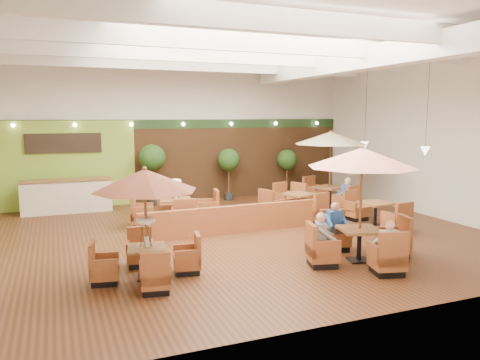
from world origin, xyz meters
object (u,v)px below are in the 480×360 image
table_5 (291,206)px  diner_3 (346,192)px  table_0 (145,203)px  table_1 (361,183)px  diner_2 (323,234)px  diner_4 (346,193)px  table_3 (176,211)px  diner_1 (336,221)px  table_4 (375,215)px  topiary_1 (229,162)px  service_counter (67,196)px  topiary_2 (287,161)px  table_2 (329,153)px  topiary_0 (152,160)px  booth_divider (238,219)px  diner_0 (388,241)px

table_5 → diner_3: 2.03m
table_0 → table_1: table_1 is taller
diner_2 → diner_4: (3.73, 4.52, -0.00)m
table_0 → diner_2: (3.83, -0.68, -0.86)m
table_3 → diner_1: (3.07, -4.21, 0.30)m
table_4 → topiary_1: size_ratio=1.27×
service_counter → diner_1: diner_1 is taller
service_counter → table_4: size_ratio=1.14×
table_1 → diner_4: size_ratio=3.63×
table_1 → table_5: table_1 is taller
diner_1 → service_counter: bearing=-45.2°
table_4 → diner_3: size_ratio=3.18×
service_counter → table_1: size_ratio=1.08×
service_counter → topiary_2: 8.80m
topiary_1 → diner_1: size_ratio=2.73×
table_2 → topiary_2: (-0.07, 3.07, -0.58)m
topiary_1 → diner_2: (-0.97, -8.64, -0.79)m
table_2 → table_3: table_2 is taller
table_2 → topiary_1: bearing=110.9°
table_2 → topiary_0: bearing=131.6°
service_counter → table_1: (6.16, -8.44, 1.26)m
table_4 → diner_4: bearing=78.0°
topiary_1 → diner_1: bearing=-89.8°
booth_divider → diner_4: 4.51m
table_1 → diner_1: size_ratio=3.66×
table_1 → booth_divider: bearing=129.7°
table_5 → diner_0: (-0.77, -5.80, 0.36)m
table_0 → diner_0: bearing=-9.2°
table_5 → diner_1: size_ratio=3.75×
diner_4 → topiary_1: bearing=103.4°
topiary_1 → diner_2: bearing=-96.4°
table_2 → diner_4: size_ratio=3.90×
topiary_1 → diner_4: topiary_1 is taller
service_counter → topiary_1: 6.21m
booth_divider → table_3: table_3 is taller
topiary_0 → diner_0: 10.17m
table_0 → table_2: 8.95m
topiary_2 → service_counter: bearing=-178.7°
table_2 → topiary_0: size_ratio=1.29×
topiary_0 → diner_2: 8.95m
table_2 → diner_3: (0.08, -1.05, -1.28)m
table_3 → diner_1: bearing=-42.2°
table_0 → table_4: table_0 is taller
table_3 → diner_3: (5.81, -0.68, 0.32)m
table_0 → topiary_1: (4.79, 7.97, -0.07)m
topiary_0 → table_5: bearing=-44.8°
table_5 → diner_4: 2.02m
topiary_1 → diner_0: size_ratio=2.81×
diner_1 → table_1: bearing=95.2°
table_4 → diner_2: bearing=-148.8°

